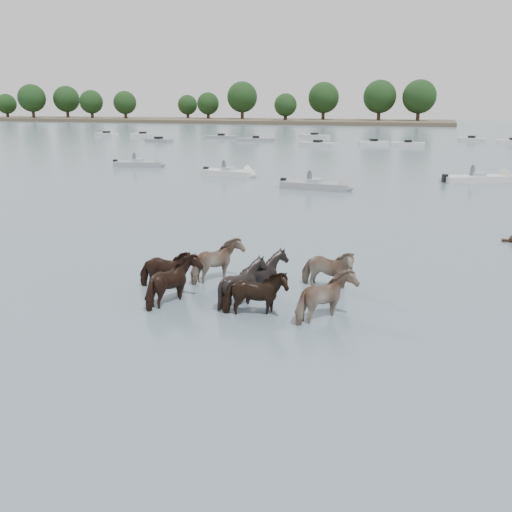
% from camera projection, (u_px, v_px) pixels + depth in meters
% --- Properties ---
extents(ground, '(400.00, 400.00, 0.00)m').
position_uv_depth(ground, '(198.00, 317.00, 15.30)').
color(ground, '#495D69').
rests_on(ground, ground).
extents(shoreline, '(160.00, 30.00, 1.00)m').
position_uv_depth(shoreline, '(191.00, 120.00, 173.37)').
color(shoreline, '#4C4233').
rests_on(shoreline, ground).
extents(pony_herd, '(7.27, 4.32, 1.69)m').
position_uv_depth(pony_herd, '(245.00, 281.00, 16.57)').
color(pony_herd, black).
rests_on(pony_herd, ground).
extents(motorboat_a, '(5.05, 2.24, 1.92)m').
position_uv_depth(motorboat_a, '(236.00, 174.00, 44.45)').
color(motorboat_a, silver).
rests_on(motorboat_a, ground).
extents(motorboat_b, '(5.40, 2.07, 1.92)m').
position_uv_depth(motorboat_b, '(325.00, 186.00, 37.72)').
color(motorboat_b, gray).
rests_on(motorboat_b, ground).
extents(motorboat_c, '(5.90, 4.24, 1.92)m').
position_uv_depth(motorboat_c, '(487.00, 179.00, 41.55)').
color(motorboat_c, silver).
rests_on(motorboat_c, ground).
extents(motorboat_f, '(5.14, 2.71, 1.92)m').
position_uv_depth(motorboat_f, '(146.00, 164.00, 51.36)').
color(motorboat_f, gray).
rests_on(motorboat_f, ground).
extents(distant_flotilla, '(106.58, 29.12, 0.93)m').
position_uv_depth(distant_flotilla, '(395.00, 141.00, 82.98)').
color(distant_flotilla, silver).
rests_on(distant_flotilla, ground).
extents(treeline, '(146.93, 21.66, 12.30)m').
position_uv_depth(treeline, '(207.00, 99.00, 169.85)').
color(treeline, '#382619').
rests_on(treeline, ground).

